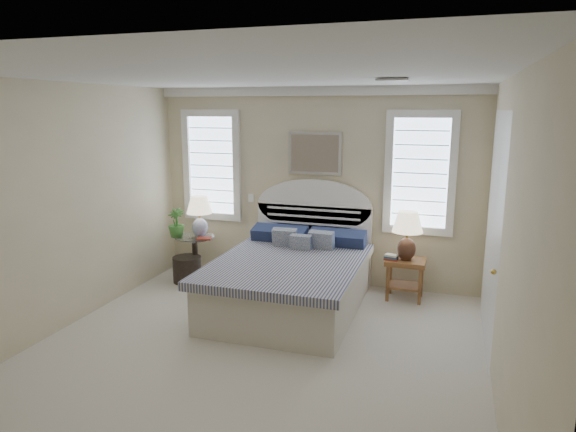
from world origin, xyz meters
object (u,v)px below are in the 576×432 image
(floor_pot, at_px, (187,269))
(lamp_left, at_px, (199,212))
(bed, at_px, (292,277))
(nightstand_right, at_px, (405,270))
(side_table_left, at_px, (195,253))
(lamp_right, at_px, (407,230))

(floor_pot, relative_size, lamp_left, 0.68)
(bed, xyz_separation_m, nightstand_right, (1.30, 0.69, 0.00))
(bed, bearing_deg, lamp_left, 158.78)
(side_table_left, xyz_separation_m, floor_pot, (-0.05, -0.16, -0.20))
(bed, height_order, nightstand_right, bed)
(nightstand_right, bearing_deg, floor_pot, -175.06)
(side_table_left, xyz_separation_m, lamp_left, (0.09, 0.01, 0.60))
(nightstand_right, bearing_deg, lamp_left, -178.29)
(side_table_left, distance_m, nightstand_right, 2.95)
(floor_pot, bearing_deg, lamp_left, 52.29)
(lamp_left, bearing_deg, side_table_left, -170.63)
(side_table_left, relative_size, lamp_left, 1.07)
(lamp_right, bearing_deg, side_table_left, -178.32)
(nightstand_right, bearing_deg, lamp_right, -82.76)
(bed, height_order, side_table_left, bed)
(bed, distance_m, nightstand_right, 1.47)
(side_table_left, bearing_deg, lamp_left, 9.37)
(floor_pot, relative_size, lamp_right, 0.63)
(bed, relative_size, lamp_left, 3.88)
(bed, xyz_separation_m, lamp_right, (1.30, 0.68, 0.53))
(nightstand_right, distance_m, lamp_right, 0.53)
(bed, xyz_separation_m, lamp_left, (-1.56, 0.61, 0.60))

